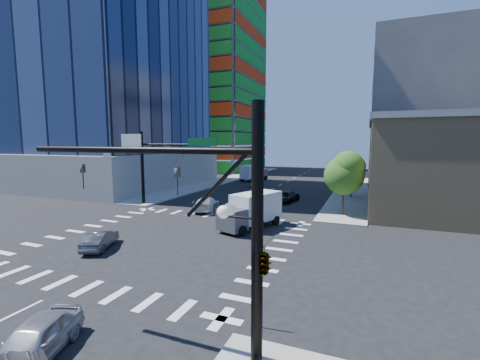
% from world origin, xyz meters
% --- Properties ---
extents(ground, '(160.00, 160.00, 0.00)m').
position_xyz_m(ground, '(0.00, 0.00, 0.00)').
color(ground, black).
rests_on(ground, ground).
extents(road_markings, '(20.00, 20.00, 0.01)m').
position_xyz_m(road_markings, '(0.00, 0.00, 0.01)').
color(road_markings, silver).
rests_on(road_markings, ground).
extents(sidewalk_ne, '(5.00, 60.00, 0.15)m').
position_xyz_m(sidewalk_ne, '(12.50, 40.00, 0.07)').
color(sidewalk_ne, gray).
rests_on(sidewalk_ne, ground).
extents(sidewalk_nw, '(5.00, 60.00, 0.15)m').
position_xyz_m(sidewalk_nw, '(-12.50, 40.00, 0.07)').
color(sidewalk_nw, gray).
rests_on(sidewalk_nw, ground).
extents(construction_building, '(25.16, 34.50, 70.60)m').
position_xyz_m(construction_building, '(-27.41, 61.93, 24.61)').
color(construction_building, gray).
rests_on(construction_building, ground).
extents(commercial_building, '(20.50, 22.50, 10.60)m').
position_xyz_m(commercial_building, '(25.00, 22.00, 5.31)').
color(commercial_building, '#9F895C').
rests_on(commercial_building, ground).
extents(bg_building_ne, '(24.00, 30.00, 28.00)m').
position_xyz_m(bg_building_ne, '(27.00, 55.00, 14.00)').
color(bg_building_ne, '#5A5551').
rests_on(bg_building_ne, ground).
extents(signal_mast_se, '(10.51, 2.48, 9.00)m').
position_xyz_m(signal_mast_se, '(10.60, -11.50, 5.01)').
color(signal_mast_se, black).
rests_on(signal_mast_se, sidewalk_se).
extents(signal_mast_nw, '(10.20, 0.40, 9.00)m').
position_xyz_m(signal_mast_nw, '(-10.00, 11.50, 5.49)').
color(signal_mast_nw, black).
rests_on(signal_mast_nw, sidewalk_nw).
extents(tree_south, '(4.16, 4.16, 6.82)m').
position_xyz_m(tree_south, '(12.63, 13.90, 4.69)').
color(tree_south, '#382316').
rests_on(tree_south, sidewalk_ne).
extents(tree_north, '(3.54, 3.52, 5.78)m').
position_xyz_m(tree_north, '(12.93, 25.90, 3.99)').
color(tree_north, '#382316').
rests_on(tree_north, sidewalk_ne).
extents(no_parking_sign, '(0.30, 0.06, 2.20)m').
position_xyz_m(no_parking_sign, '(10.70, -9.00, 1.38)').
color(no_parking_sign, black).
rests_on(no_parking_sign, ground).
extents(car_nb_near, '(2.95, 4.55, 1.44)m').
position_xyz_m(car_nb_near, '(3.87, -13.93, 0.72)').
color(car_nb_near, '#A9AAB0').
rests_on(car_nb_near, ground).
extents(car_nb_far, '(3.07, 5.22, 1.36)m').
position_xyz_m(car_nb_far, '(4.95, 19.61, 0.68)').
color(car_nb_far, black).
rests_on(car_nb_far, ground).
extents(car_sb_near, '(3.38, 5.73, 1.56)m').
position_xyz_m(car_sb_near, '(-2.25, 11.09, 0.78)').
color(car_sb_near, silver).
rests_on(car_sb_near, ground).
extents(car_sb_mid, '(2.41, 4.50, 1.45)m').
position_xyz_m(car_sb_mid, '(-3.59, 32.49, 0.73)').
color(car_sb_mid, '#ADAEB5').
rests_on(car_sb_mid, ground).
extents(car_sb_cross, '(2.93, 4.30, 1.34)m').
position_xyz_m(car_sb_cross, '(-3.41, -3.66, 0.67)').
color(car_sb_cross, '#4A4A4F').
rests_on(car_sb_cross, ground).
extents(box_truck_near, '(4.47, 6.56, 3.17)m').
position_xyz_m(box_truck_near, '(4.95, 5.67, 1.40)').
color(box_truck_near, black).
rests_on(box_truck_near, ground).
extents(box_truck_far, '(4.23, 6.60, 3.21)m').
position_xyz_m(box_truck_far, '(-6.54, 40.17, 1.42)').
color(box_truck_far, black).
rests_on(box_truck_far, ground).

